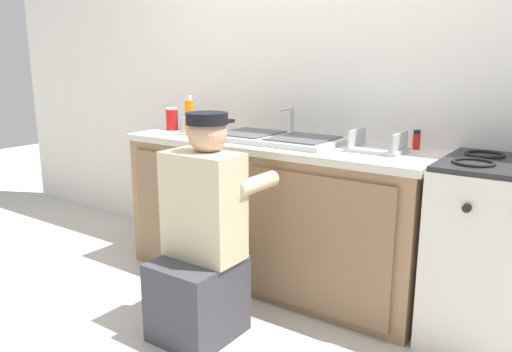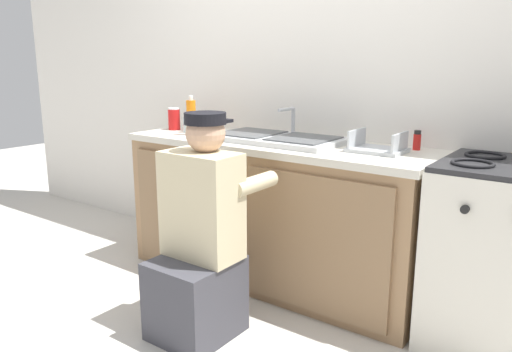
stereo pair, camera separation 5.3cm
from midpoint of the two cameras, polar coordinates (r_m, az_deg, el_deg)
The scene contains 12 objects.
ground_plane at distance 3.00m, azimuth -0.64°, elevation -13.48°, with size 12.00×12.00×0.00m, color beige.
back_wall at distance 3.23m, azimuth 6.38°, elevation 11.38°, with size 6.00×0.10×2.50m, color silver.
counter_cabinet at distance 3.06m, azimuth 2.61°, elevation -4.50°, with size 1.88×0.62×0.83m.
countertop at distance 2.97m, azimuth 2.80°, elevation 3.61°, with size 1.92×0.62×0.04m, color beige.
sink_double_basin at distance 2.96m, azimuth 2.83°, elevation 4.37°, with size 0.80×0.44×0.19m.
stove_range at distance 2.63m, azimuth 26.59°, elevation -8.26°, with size 0.58×0.62×0.91m.
plumber_person at distance 2.47m, azimuth -5.81°, elevation -7.89°, with size 0.42×0.61×1.10m.
dish_rack_tray at distance 2.69m, azimuth 14.24°, elevation 3.19°, with size 0.28×0.22×0.11m.
soda_cup_red at distance 3.48m, azimuth -8.91°, elevation 6.47°, with size 0.08×0.08×0.15m.
water_glass at distance 3.35m, azimuth -7.35°, elevation 5.83°, with size 0.06×0.06×0.10m.
spice_bottle_red at distance 2.81m, azimuth 18.45°, elevation 3.87°, with size 0.04×0.04×0.10m.
soap_bottle_orange at distance 3.23m, azimuth -6.94°, elevation 6.70°, with size 0.06×0.06×0.25m.
Camera 2 is at (1.63, -2.13, 1.35)m, focal length 35.00 mm.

